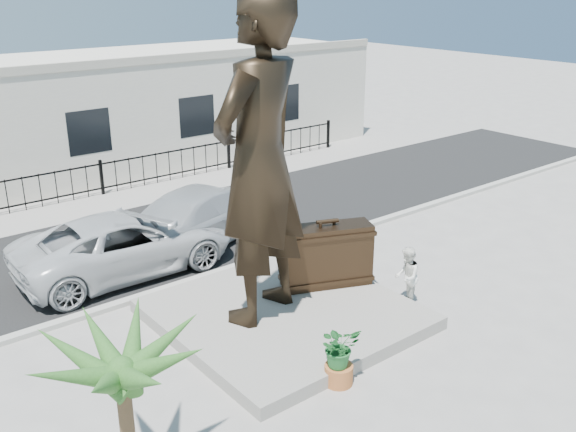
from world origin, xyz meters
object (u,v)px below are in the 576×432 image
Objects in this scene: suitcase at (327,255)px; tourist at (407,277)px; statue at (259,162)px; car_white at (125,244)px.

suitcase reaches higher than tourist.
statue is 4.71m from tourist.
tourist is 7.38m from car_white.
statue is 5.53m from car_white.
statue reaches higher than tourist.
car_white is at bearing -91.03° from tourist.
suitcase is 1.98m from tourist.
tourist is at bearing 136.77° from statue.
tourist is at bearing -30.69° from suitcase.
suitcase is at bearing -141.79° from car_white.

